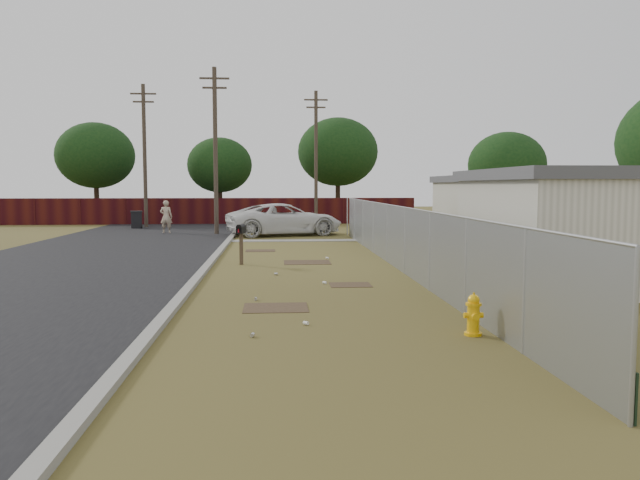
{
  "coord_description": "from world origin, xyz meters",
  "views": [
    {
      "loc": [
        -0.81,
        -18.41,
        2.66
      ],
      "look_at": [
        0.48,
        -0.67,
        1.1
      ],
      "focal_mm": 35.0,
      "sensor_mm": 36.0,
      "label": 1
    }
  ],
  "objects": [
    {
      "name": "privacy_fence",
      "position": [
        -6.0,
        25.0,
        0.9
      ],
      "size": [
        30.0,
        0.12,
        1.8
      ],
      "primitive_type": "cube",
      "color": "#40110D",
      "rests_on": "ground"
    },
    {
      "name": "trash_bin",
      "position": [
        -9.39,
        20.99,
        0.56
      ],
      "size": [
        0.83,
        0.82,
        1.09
      ],
      "color": "black",
      "rests_on": "ground"
    },
    {
      "name": "horizon_trees",
      "position": [
        0.84,
        23.56,
        4.63
      ],
      "size": [
        33.32,
        31.94,
        7.78
      ],
      "color": "#332417",
      "rests_on": "ground"
    },
    {
      "name": "pedestrian",
      "position": [
        -6.85,
        16.82,
        0.92
      ],
      "size": [
        0.7,
        0.48,
        1.84
      ],
      "primitive_type": "imported",
      "rotation": [
        0.0,
        0.0,
        3.08
      ],
      "color": "tan",
      "rests_on": "ground"
    },
    {
      "name": "ground",
      "position": [
        0.0,
        0.0,
        0.0
      ],
      "size": [
        120.0,
        120.0,
        0.0
      ],
      "primitive_type": "plane",
      "color": "olive",
      "rests_on": "ground"
    },
    {
      "name": "scattered_litter",
      "position": [
        -0.31,
        -2.71,
        0.04
      ],
      "size": [
        2.44,
        11.67,
        0.07
      ],
      "color": "white",
      "rests_on": "ground"
    },
    {
      "name": "houses",
      "position": [
        9.7,
        3.13,
        1.56
      ],
      "size": [
        9.3,
        17.24,
        3.1
      ],
      "color": "silver",
      "rests_on": "ground"
    },
    {
      "name": "utility_poles",
      "position": [
        -3.67,
        20.67,
        4.69
      ],
      "size": [
        12.6,
        8.24,
        9.0
      ],
      "color": "#4A3D31",
      "rests_on": "ground"
    },
    {
      "name": "fire_hydrant",
      "position": [
        2.7,
        -7.75,
        0.36
      ],
      "size": [
        0.35,
        0.34,
        0.77
      ],
      "color": "#F4B60C",
      "rests_on": "ground"
    },
    {
      "name": "street",
      "position": [
        -6.76,
        8.05,
        0.02
      ],
      "size": [
        15.1,
        60.0,
        0.12
      ],
      "color": "black",
      "rests_on": "ground"
    },
    {
      "name": "mailbox",
      "position": [
        -1.94,
        2.57,
        1.08
      ],
      "size": [
        0.33,
        0.6,
        1.37
      ],
      "color": "brown",
      "rests_on": "ground"
    },
    {
      "name": "pickup_truck",
      "position": [
        -0.28,
        14.93,
        0.85
      ],
      "size": [
        6.69,
        4.44,
        1.71
      ],
      "primitive_type": "imported",
      "rotation": [
        0.0,
        0.0,
        1.85
      ],
      "color": "white",
      "rests_on": "ground"
    },
    {
      "name": "chainlink_fence",
      "position": [
        3.12,
        1.03,
        0.8
      ],
      "size": [
        0.1,
        27.06,
        2.02
      ],
      "color": "#999BA1",
      "rests_on": "ground"
    }
  ]
}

